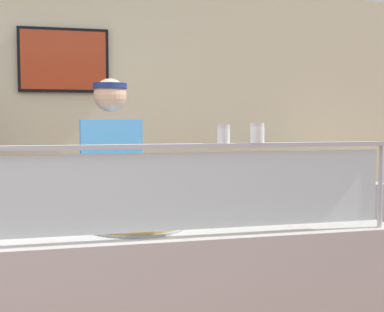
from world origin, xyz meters
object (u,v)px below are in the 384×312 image
parmesan_shaker (224,135)px  worker_figure (112,197)px  pepper_flake_shaker (257,134)px  pizza_box_stack (337,172)px  pizza_tray (137,225)px  pizza_server (133,221)px

parmesan_shaker → worker_figure: worker_figure is taller
pepper_flake_shaker → pizza_box_stack: size_ratio=0.19×
pizza_tray → pepper_flake_shaker: pepper_flake_shaker is taller
pizza_server → pepper_flake_shaker: 0.76m
pizza_tray → pepper_flake_shaker: 0.77m
pizza_server → parmesan_shaker: 0.65m
parmesan_shaker → pizza_server: bearing=145.7°
worker_figure → pizza_box_stack: size_ratio=3.44×
pepper_flake_shaker → worker_figure: size_ratio=0.05×
parmesan_shaker → pizza_box_stack: bearing=48.9°
pizza_tray → pizza_box_stack: (2.10, 1.70, 0.05)m
pepper_flake_shaker → worker_figure: 1.26m
pizza_tray → pepper_flake_shaker: bearing=-28.1°
pizza_server → pizza_box_stack: size_ratio=0.55×
pizza_server → pizza_box_stack: bearing=27.7°
pizza_box_stack → worker_figure: bearing=-156.0°
pizza_server → pepper_flake_shaker: size_ratio=2.93×
pizza_server → worker_figure: size_ratio=0.16×
pepper_flake_shaker → pizza_box_stack: (1.57, 1.99, -0.42)m
pizza_tray → parmesan_shaker: parmesan_shaker is taller
pepper_flake_shaker → pizza_server: bearing=154.5°
pizza_box_stack → pepper_flake_shaker: bearing=-128.2°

